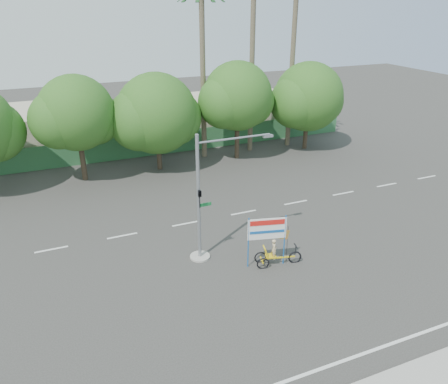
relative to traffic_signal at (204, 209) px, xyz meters
name	(u,v)px	position (x,y,z in m)	size (l,w,h in m)	color
ground	(275,288)	(2.20, -3.98, -2.92)	(120.00, 120.00, 0.00)	#33302D
fence	(160,144)	(2.20, 17.52, -1.92)	(38.00, 0.08, 2.00)	#336B3D
building_left	(37,132)	(-7.80, 22.02, -0.92)	(12.00, 8.00, 4.00)	#BEB397
building_right	(223,115)	(10.20, 22.02, -1.12)	(14.00, 8.00, 3.60)	#BEB397
tree_left	(76,116)	(-4.85, 14.02, 2.14)	(6.66, 5.60, 8.07)	#473828
tree_center	(156,116)	(1.14, 14.02, 1.55)	(7.62, 6.40, 7.85)	#473828
tree_right	(237,99)	(8.15, 14.02, 2.32)	(6.90, 5.80, 8.36)	#473828
tree_far_right	(308,99)	(15.15, 14.02, 1.73)	(7.38, 6.20, 7.94)	#473828
palm_tall	(253,31)	(10.20, 15.52, 7.55)	(3.73, 3.79, 17.45)	#70604C
palm_mid	(293,42)	(14.20, 15.52, 6.48)	(3.73, 3.79, 15.45)	#70604C
palm_short	(203,53)	(5.70, 15.52, 5.94)	(3.73, 3.79, 14.45)	#70604C
traffic_signal	(204,209)	(0.00, 0.00, 0.00)	(4.72, 1.10, 7.00)	gray
trike_billboard	(272,245)	(2.94, -2.10, -1.74)	(2.92, 1.08, 2.93)	black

